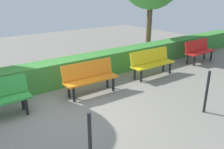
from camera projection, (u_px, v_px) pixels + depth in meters
name	position (u px, v px, depth m)	size (l,w,h in m)	color
ground_plane	(64.00, 116.00, 5.12)	(21.91, 21.91, 0.00)	gray
bench_red	(199.00, 50.00, 8.96)	(1.45, 0.48, 0.86)	red
bench_yellow	(152.00, 62.00, 7.44)	(1.61, 0.50, 0.86)	yellow
bench_orange	(90.00, 77.00, 6.14)	(1.52, 0.52, 0.86)	orange
hedge_row	(70.00, 70.00, 6.98)	(17.91, 0.66, 0.74)	#387F33
railing_post_mid	(207.00, 92.00, 5.14)	(0.06, 0.06, 1.00)	black
railing_post_far	(90.00, 143.00, 3.42)	(0.06, 0.06, 1.00)	black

